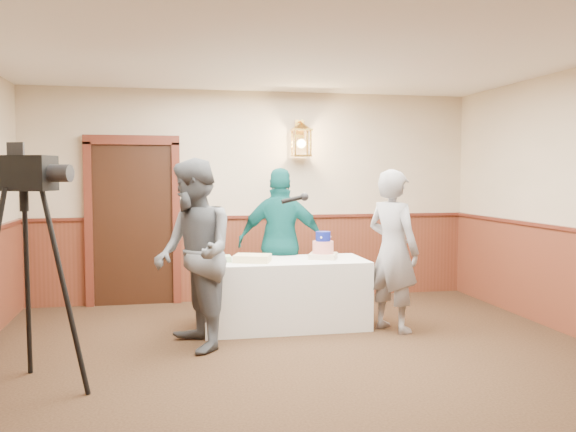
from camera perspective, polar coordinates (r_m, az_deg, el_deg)
name	(u,v)px	position (r m, az deg, el deg)	size (l,w,h in m)	color
ground	(319,385)	(5.09, 2.92, -15.56)	(7.00, 7.00, 0.00)	black
room_shell	(300,195)	(5.23, 1.17, 2.01)	(6.02, 7.02, 2.81)	#BDAE8E
display_table	(284,293)	(6.80, -0.34, -7.26)	(1.80, 0.80, 0.75)	white
tiered_cake	(323,248)	(6.85, 3.30, -3.00)	(0.38, 0.38, 0.30)	beige
sheet_cake_yellow	(252,258)	(6.60, -3.35, -3.96)	(0.38, 0.29, 0.08)	#F5E792
sheet_cake_green	(219,259)	(6.66, -6.49, -3.99)	(0.26, 0.21, 0.06)	#89C087
interviewer	(194,254)	(5.92, -8.81, -3.57)	(1.62, 1.05, 1.85)	#52575C
baker	(393,251)	(6.66, 9.79, -3.21)	(0.64, 0.42, 1.75)	gray
assistant_p	(282,242)	(7.23, -0.60, -2.49)	(1.04, 0.43, 1.77)	#0E5453
tv_camera_rig	(27,287)	(5.14, -23.25, -6.14)	(0.72, 0.67, 1.84)	black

